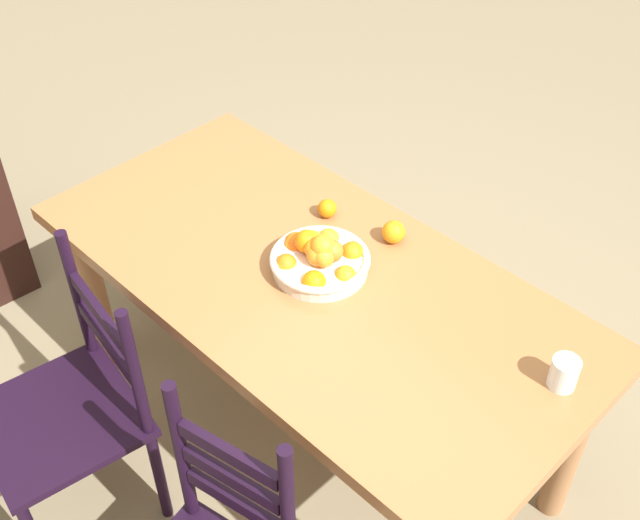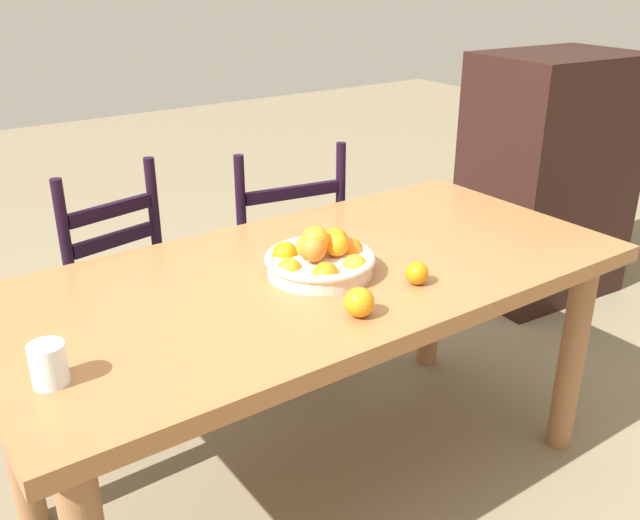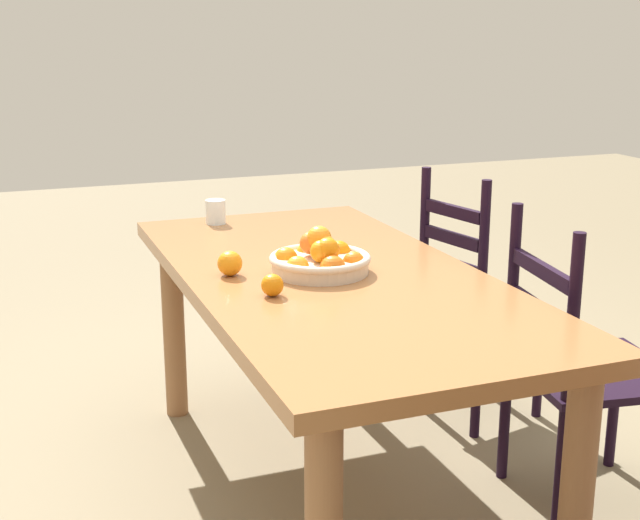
{
  "view_description": "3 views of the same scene",
  "coord_description": "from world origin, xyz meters",
  "px_view_note": "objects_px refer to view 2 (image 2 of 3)",
  "views": [
    {
      "loc": [
        -1.28,
        1.24,
        2.38
      ],
      "look_at": [
        -0.01,
        -0.03,
        0.8
      ],
      "focal_mm": 44.19,
      "sensor_mm": 36.0,
      "label": 1
    },
    {
      "loc": [
        -1.03,
        -1.47,
        1.56
      ],
      "look_at": [
        -0.01,
        -0.03,
        0.8
      ],
      "focal_mm": 39.01,
      "sensor_mm": 36.0,
      "label": 2
    },
    {
      "loc": [
        2.38,
        -0.94,
        1.49
      ],
      "look_at": [
        -0.01,
        -0.03,
        0.8
      ],
      "focal_mm": 49.18,
      "sensor_mm": 36.0,
      "label": 3
    }
  ],
  "objects_px": {
    "fruit_bowl": "(320,258)",
    "orange_loose_0": "(359,302)",
    "chair_by_cabinet": "(278,261)",
    "dining_table": "(316,301)",
    "cabinet": "(547,178)",
    "chair_near_window": "(104,304)",
    "drinking_glass": "(49,364)",
    "orange_loose_1": "(417,273)"
  },
  "relations": [
    {
      "from": "cabinet",
      "to": "dining_table",
      "type": "bearing_deg",
      "value": -158.21
    },
    {
      "from": "cabinet",
      "to": "drinking_glass",
      "type": "distance_m",
      "value": 2.65
    },
    {
      "from": "chair_near_window",
      "to": "chair_by_cabinet",
      "type": "xyz_separation_m",
      "value": [
        0.7,
        -0.03,
        -0.0
      ]
    },
    {
      "from": "cabinet",
      "to": "orange_loose_1",
      "type": "relative_size",
      "value": 18.69
    },
    {
      "from": "dining_table",
      "to": "chair_by_cabinet",
      "type": "bearing_deg",
      "value": 66.52
    },
    {
      "from": "fruit_bowl",
      "to": "dining_table",
      "type": "bearing_deg",
      "value": 76.28
    },
    {
      "from": "fruit_bowl",
      "to": "drinking_glass",
      "type": "distance_m",
      "value": 0.78
    },
    {
      "from": "cabinet",
      "to": "drinking_glass",
      "type": "height_order",
      "value": "cabinet"
    },
    {
      "from": "chair_near_window",
      "to": "drinking_glass",
      "type": "distance_m",
      "value": 1.04
    },
    {
      "from": "orange_loose_0",
      "to": "drinking_glass",
      "type": "xyz_separation_m",
      "value": [
        -0.7,
        0.14,
        0.01
      ]
    },
    {
      "from": "fruit_bowl",
      "to": "orange_loose_1",
      "type": "xyz_separation_m",
      "value": [
        0.17,
        -0.21,
        -0.01
      ]
    },
    {
      "from": "dining_table",
      "to": "cabinet",
      "type": "relative_size",
      "value": 1.54
    },
    {
      "from": "fruit_bowl",
      "to": "drinking_glass",
      "type": "height_order",
      "value": "fruit_bowl"
    },
    {
      "from": "orange_loose_0",
      "to": "chair_by_cabinet",
      "type": "bearing_deg",
      "value": 68.95
    },
    {
      "from": "dining_table",
      "to": "fruit_bowl",
      "type": "xyz_separation_m",
      "value": [
        -0.01,
        -0.03,
        0.15
      ]
    },
    {
      "from": "drinking_glass",
      "to": "cabinet",
      "type": "bearing_deg",
      "value": 15.62
    },
    {
      "from": "chair_near_window",
      "to": "dining_table",
      "type": "bearing_deg",
      "value": 105.8
    },
    {
      "from": "dining_table",
      "to": "fruit_bowl",
      "type": "distance_m",
      "value": 0.15
    },
    {
      "from": "fruit_bowl",
      "to": "orange_loose_0",
      "type": "relative_size",
      "value": 4.11
    },
    {
      "from": "dining_table",
      "to": "chair_near_window",
      "type": "relative_size",
      "value": 1.87
    },
    {
      "from": "chair_near_window",
      "to": "drinking_glass",
      "type": "xyz_separation_m",
      "value": [
        -0.39,
        -0.9,
        0.35
      ]
    },
    {
      "from": "chair_by_cabinet",
      "to": "fruit_bowl",
      "type": "height_order",
      "value": "chair_by_cabinet"
    },
    {
      "from": "orange_loose_1",
      "to": "chair_by_cabinet",
      "type": "bearing_deg",
      "value": 81.17
    },
    {
      "from": "fruit_bowl",
      "to": "drinking_glass",
      "type": "xyz_separation_m",
      "value": [
        -0.77,
        -0.13,
        0.0
      ]
    },
    {
      "from": "chair_near_window",
      "to": "orange_loose_0",
      "type": "relative_size",
      "value": 12.9
    },
    {
      "from": "chair_by_cabinet",
      "to": "drinking_glass",
      "type": "xyz_separation_m",
      "value": [
        -1.09,
        -0.88,
        0.36
      ]
    },
    {
      "from": "chair_by_cabinet",
      "to": "drinking_glass",
      "type": "distance_m",
      "value": 1.44
    },
    {
      "from": "cabinet",
      "to": "orange_loose_0",
      "type": "height_order",
      "value": "cabinet"
    },
    {
      "from": "orange_loose_0",
      "to": "chair_near_window",
      "type": "bearing_deg",
      "value": 106.79
    },
    {
      "from": "chair_near_window",
      "to": "fruit_bowl",
      "type": "bearing_deg",
      "value": 104.34
    },
    {
      "from": "drinking_glass",
      "to": "chair_by_cabinet",
      "type": "bearing_deg",
      "value": 38.76
    },
    {
      "from": "chair_near_window",
      "to": "orange_loose_0",
      "type": "height_order",
      "value": "chair_near_window"
    },
    {
      "from": "chair_by_cabinet",
      "to": "fruit_bowl",
      "type": "relative_size",
      "value": 3.07
    },
    {
      "from": "chair_by_cabinet",
      "to": "orange_loose_0",
      "type": "xyz_separation_m",
      "value": [
        -0.39,
        -1.01,
        0.35
      ]
    },
    {
      "from": "fruit_bowl",
      "to": "orange_loose_0",
      "type": "bearing_deg",
      "value": -104.96
    },
    {
      "from": "chair_by_cabinet",
      "to": "orange_loose_1",
      "type": "bearing_deg",
      "value": 90.18
    },
    {
      "from": "chair_near_window",
      "to": "orange_loose_1",
      "type": "distance_m",
      "value": 1.18
    },
    {
      "from": "chair_by_cabinet",
      "to": "dining_table",
      "type": "bearing_deg",
      "value": 75.53
    },
    {
      "from": "dining_table",
      "to": "chair_near_window",
      "type": "bearing_deg",
      "value": 117.8
    },
    {
      "from": "cabinet",
      "to": "chair_near_window",
      "type": "bearing_deg",
      "value": 179.37
    },
    {
      "from": "chair_near_window",
      "to": "cabinet",
      "type": "height_order",
      "value": "cabinet"
    },
    {
      "from": "dining_table",
      "to": "chair_near_window",
      "type": "height_order",
      "value": "chair_near_window"
    }
  ]
}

